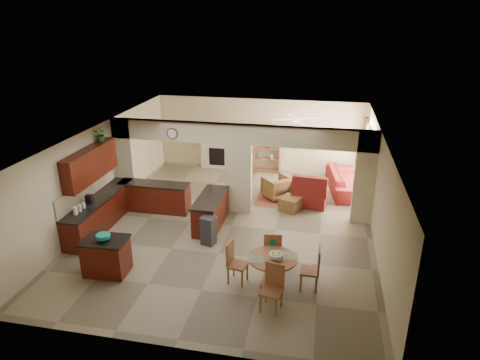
% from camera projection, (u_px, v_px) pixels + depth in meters
% --- Properties ---
extents(floor, '(10.00, 10.00, 0.00)m').
position_uv_depth(floor, '(232.00, 226.00, 12.54)').
color(floor, gray).
rests_on(floor, ground).
extents(ceiling, '(10.00, 10.00, 0.00)m').
position_uv_depth(ceiling, '(231.00, 133.00, 11.52)').
color(ceiling, white).
rests_on(ceiling, wall_back).
extents(wall_back, '(8.00, 0.00, 8.00)m').
position_uv_depth(wall_back, '(259.00, 135.00, 16.60)').
color(wall_back, '#B9B087').
rests_on(wall_back, floor).
extents(wall_front, '(8.00, 0.00, 8.00)m').
position_uv_depth(wall_front, '(170.00, 284.00, 7.47)').
color(wall_front, '#B9B087').
rests_on(wall_front, floor).
extents(wall_left, '(0.00, 10.00, 10.00)m').
position_uv_depth(wall_left, '(101.00, 172.00, 12.77)').
color(wall_left, '#B9B087').
rests_on(wall_left, floor).
extents(wall_right, '(0.00, 10.00, 10.00)m').
position_uv_depth(wall_right, '(379.00, 192.00, 11.30)').
color(wall_right, '#B9B087').
rests_on(wall_right, floor).
extents(partition_left_pier, '(0.60, 0.25, 2.80)m').
position_uv_depth(partition_left_pier, '(125.00, 162.00, 13.63)').
color(partition_left_pier, '#B9B087').
rests_on(partition_left_pier, floor).
extents(partition_center_pier, '(0.80, 0.25, 2.20)m').
position_uv_depth(partition_center_pier, '(239.00, 179.00, 13.06)').
color(partition_center_pier, '#B9B087').
rests_on(partition_center_pier, floor).
extents(partition_right_pier, '(0.60, 0.25, 2.80)m').
position_uv_depth(partition_right_pier, '(365.00, 178.00, 12.26)').
color(partition_right_pier, '#B9B087').
rests_on(partition_right_pier, floor).
extents(partition_header, '(8.00, 0.25, 0.60)m').
position_uv_depth(partition_header, '(239.00, 134.00, 12.54)').
color(partition_header, '#B9B087').
rests_on(partition_header, partition_center_pier).
extents(kitchen_counter, '(2.52, 3.29, 1.48)m').
position_uv_depth(kitchen_counter, '(123.00, 205.00, 12.75)').
color(kitchen_counter, '#3A0806').
rests_on(kitchen_counter, floor).
extents(upper_cabinets, '(0.35, 2.40, 0.90)m').
position_uv_depth(upper_cabinets, '(90.00, 164.00, 11.82)').
color(upper_cabinets, '#3A0806').
rests_on(upper_cabinets, wall_left).
extents(peninsula, '(0.70, 1.85, 0.91)m').
position_uv_depth(peninsula, '(211.00, 211.00, 12.38)').
color(peninsula, '#3A0806').
rests_on(peninsula, floor).
extents(wall_clock, '(0.34, 0.03, 0.34)m').
position_uv_depth(wall_clock, '(172.00, 134.00, 12.79)').
color(wall_clock, '#4B2819').
rests_on(wall_clock, partition_header).
extents(rug, '(1.60, 1.30, 0.01)m').
position_uv_depth(rug, '(280.00, 200.00, 14.24)').
color(rug, '#974E37').
rests_on(rug, floor).
extents(fireplace, '(1.60, 0.35, 1.20)m').
position_uv_depth(fireplace, '(219.00, 153.00, 17.02)').
color(fireplace, beige).
rests_on(fireplace, floor).
extents(shelving_unit, '(1.00, 0.32, 1.80)m').
position_uv_depth(shelving_unit, '(267.00, 149.00, 16.55)').
color(shelving_unit, '#985734').
rests_on(shelving_unit, floor).
extents(window_a, '(0.02, 0.90, 1.90)m').
position_uv_depth(window_a, '(370.00, 170.00, 13.47)').
color(window_a, white).
rests_on(window_a, wall_right).
extents(window_b, '(0.02, 0.90, 1.90)m').
position_uv_depth(window_b, '(366.00, 154.00, 15.03)').
color(window_b, white).
rests_on(window_b, wall_right).
extents(glazed_door, '(0.02, 0.70, 2.10)m').
position_uv_depth(glazed_door, '(367.00, 166.00, 14.31)').
color(glazed_door, white).
rests_on(glazed_door, wall_right).
extents(drape_a_left, '(0.10, 0.28, 2.30)m').
position_uv_depth(drape_a_left, '(370.00, 177.00, 12.93)').
color(drape_a_left, '#381916').
rests_on(drape_a_left, wall_right).
extents(drape_a_right, '(0.10, 0.28, 2.30)m').
position_uv_depth(drape_a_right, '(367.00, 164.00, 14.03)').
color(drape_a_right, '#381916').
rests_on(drape_a_right, wall_right).
extents(drape_b_left, '(0.10, 0.28, 2.30)m').
position_uv_depth(drape_b_left, '(366.00, 159.00, 14.49)').
color(drape_b_left, '#381916').
rests_on(drape_b_left, wall_right).
extents(drape_b_right, '(0.10, 0.28, 2.30)m').
position_uv_depth(drape_b_right, '(364.00, 149.00, 15.58)').
color(drape_b_right, '#381916').
rests_on(drape_b_right, wall_right).
extents(ceiling_fan, '(1.00, 1.00, 0.10)m').
position_uv_depth(ceiling_fan, '(295.00, 119.00, 14.07)').
color(ceiling_fan, white).
rests_on(ceiling_fan, ceiling).
extents(kitchen_island, '(1.07, 0.78, 0.90)m').
position_uv_depth(kitchen_island, '(106.00, 256.00, 10.13)').
color(kitchen_island, '#3A0806').
rests_on(kitchen_island, floor).
extents(teal_bowl, '(0.33, 0.33, 0.16)m').
position_uv_depth(teal_bowl, '(103.00, 237.00, 9.89)').
color(teal_bowl, '#169A7F').
rests_on(teal_bowl, kitchen_island).
extents(trash_can, '(0.41, 0.38, 0.73)m').
position_uv_depth(trash_can, '(208.00, 232.00, 11.43)').
color(trash_can, '#2C2C2E').
rests_on(trash_can, floor).
extents(dining_table, '(1.10, 1.10, 0.75)m').
position_uv_depth(dining_table, '(273.00, 267.00, 9.59)').
color(dining_table, '#985734').
rests_on(dining_table, floor).
extents(fruit_bowl, '(0.31, 0.31, 0.16)m').
position_uv_depth(fruit_bowl, '(276.00, 256.00, 9.40)').
color(fruit_bowl, '#88BE28').
rests_on(fruit_bowl, dining_table).
extents(sofa, '(2.68, 1.36, 0.75)m').
position_uv_depth(sofa, '(345.00, 181.00, 14.85)').
color(sofa, maroon).
rests_on(sofa, floor).
extents(chaise, '(1.18, 1.00, 0.44)m').
position_uv_depth(chaise, '(309.00, 198.00, 13.86)').
color(chaise, maroon).
rests_on(chaise, floor).
extents(armchair, '(1.13, 1.13, 0.74)m').
position_uv_depth(armchair, '(276.00, 187.00, 14.32)').
color(armchair, maroon).
rests_on(armchair, floor).
extents(ottoman, '(0.77, 0.77, 0.43)m').
position_uv_depth(ottoman, '(291.00, 204.00, 13.47)').
color(ottoman, maroon).
rests_on(ottoman, floor).
extents(plant, '(0.45, 0.42, 0.40)m').
position_uv_depth(plant, '(101.00, 134.00, 12.25)').
color(plant, '#165518').
rests_on(plant, upper_cabinets).
extents(chair_north, '(0.46, 0.46, 1.02)m').
position_uv_depth(chair_north, '(273.00, 250.00, 10.19)').
color(chair_north, '#985734').
rests_on(chair_north, floor).
extents(chair_east, '(0.43, 0.43, 1.02)m').
position_uv_depth(chair_east, '(314.00, 267.00, 9.49)').
color(chair_east, '#985734').
rests_on(chair_east, floor).
extents(chair_south, '(0.50, 0.50, 1.02)m').
position_uv_depth(chair_south, '(273.00, 285.00, 8.87)').
color(chair_south, '#985734').
rests_on(chair_south, floor).
extents(chair_west, '(0.49, 0.49, 1.02)m').
position_uv_depth(chair_west, '(234.00, 260.00, 9.76)').
color(chair_west, '#985734').
rests_on(chair_west, floor).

